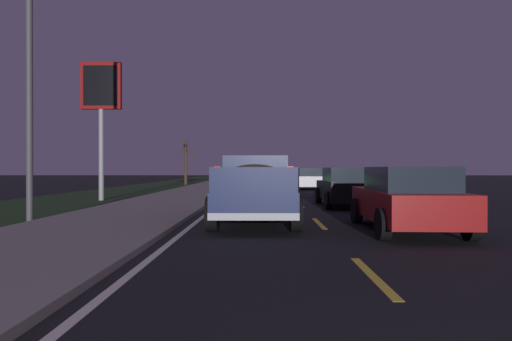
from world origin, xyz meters
TOP-DOWN VIEW (x-y plane):
  - ground at (27.00, 0.00)m, footprint 144.00×144.00m
  - sidewalk_shoulder at (27.00, 5.70)m, footprint 108.00×4.00m
  - grass_verge at (27.00, 10.70)m, footprint 108.00×6.00m
  - lane_markings at (28.84, 2.55)m, footprint 108.00×3.54m
  - pickup_truck at (10.89, 1.75)m, footprint 5.43×2.30m
  - sedan_white at (29.91, -1.72)m, footprint 4.43×2.06m
  - sedan_green at (33.30, 1.83)m, footprint 4.42×2.05m
  - sedan_black at (16.08, -1.75)m, footprint 4.41×2.04m
  - sedan_red at (9.17, -1.91)m, footprint 4.45×2.10m
  - gas_price_sign at (19.21, 9.16)m, footprint 0.27×1.90m
  - street_light_near at (10.70, 7.72)m, footprint 0.36×1.97m
  - bare_tree_far at (39.43, 8.72)m, footprint 1.26×1.30m

SIDE VIEW (x-z plane):
  - ground at x=27.00m, z-range 0.00..0.00m
  - grass_verge at x=27.00m, z-range 0.00..0.01m
  - lane_markings at x=28.84m, z-range 0.00..0.01m
  - sidewalk_shoulder at x=27.00m, z-range 0.00..0.12m
  - sedan_white at x=29.91m, z-range 0.01..1.55m
  - sedan_green at x=33.30m, z-range 0.01..1.55m
  - sedan_black at x=16.08m, z-range 0.01..1.55m
  - sedan_red at x=9.17m, z-range 0.01..1.55m
  - pickup_truck at x=10.89m, z-range 0.05..1.92m
  - bare_tree_far at x=39.43m, z-range 0.12..4.33m
  - street_light_near at x=10.70m, z-range 0.81..8.70m
  - gas_price_sign at x=19.21m, z-range 1.61..8.11m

